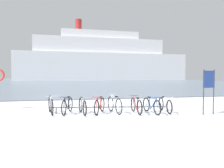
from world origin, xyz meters
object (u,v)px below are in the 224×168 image
at_px(bicycle_1, 67,105).
at_px(bicycle_5, 136,105).
at_px(bicycle_6, 151,106).
at_px(bicycle_7, 165,105).
at_px(info_sign, 209,84).
at_px(bicycle_4, 114,105).
at_px(bicycle_3, 100,105).
at_px(bicycle_2, 82,106).
at_px(ferry_ship, 102,60).
at_px(bicycle_0, 51,105).

xyz_separation_m(bicycle_1, bicycle_5, (3.07, -0.59, -0.01)).
distance_m(bicycle_5, bicycle_6, 0.70).
bearing_deg(bicycle_7, info_sign, -30.59).
relative_size(bicycle_4, bicycle_7, 0.98).
xyz_separation_m(bicycle_6, bicycle_7, (0.73, 0.15, -0.01)).
height_order(bicycle_3, bicycle_5, bicycle_3).
xyz_separation_m(bicycle_1, bicycle_4, (2.13, -0.28, 0.02)).
height_order(bicycle_2, info_sign, info_sign).
bearing_deg(bicycle_5, bicycle_2, 173.66).
height_order(bicycle_5, ferry_ship, ferry_ship).
distance_m(bicycle_0, bicycle_5, 3.85).
relative_size(bicycle_0, bicycle_3, 1.12).
bearing_deg(info_sign, bicycle_2, 167.38).
distance_m(bicycle_4, info_sign, 4.26).
bearing_deg(ferry_ship, bicycle_1, -100.33).
xyz_separation_m(bicycle_3, ferry_ship, (10.14, 63.78, 6.49)).
distance_m(bicycle_0, bicycle_4, 2.87).
distance_m(bicycle_3, info_sign, 4.91).
distance_m(bicycle_2, bicycle_7, 3.83).
bearing_deg(bicycle_3, bicycle_6, -11.20).
bearing_deg(bicycle_6, bicycle_1, 168.91).
bearing_deg(bicycle_7, bicycle_5, 179.95).
xyz_separation_m(bicycle_0, bicycle_1, (0.73, -0.04, -0.02)).
bearing_deg(bicycle_5, bicycle_7, -0.05).
bearing_deg(ferry_ship, bicycle_5, -97.56).
bearing_deg(bicycle_5, bicycle_4, 162.14).
bearing_deg(bicycle_3, bicycle_4, -0.55).
distance_m(bicycle_1, bicycle_6, 3.82).
height_order(bicycle_0, bicycle_5, bicycle_0).
xyz_separation_m(bicycle_1, bicycle_2, (0.66, -0.32, -0.01)).
relative_size(bicycle_7, ferry_ship, 0.03).
xyz_separation_m(bicycle_3, info_sign, (4.65, -1.26, 0.99)).
relative_size(bicycle_2, bicycle_4, 0.97).
xyz_separation_m(bicycle_5, bicycle_6, (0.68, -0.15, -0.00)).
xyz_separation_m(bicycle_1, info_sign, (6.08, -1.54, 0.98)).
bearing_deg(bicycle_6, bicycle_3, 168.80).
height_order(bicycle_0, bicycle_1, bicycle_0).
xyz_separation_m(bicycle_2, bicycle_6, (3.09, -0.41, -0.00)).
height_order(bicycle_2, bicycle_3, bicycle_3).
height_order(bicycle_1, ferry_ship, ferry_ship).
distance_m(bicycle_3, bicycle_7, 3.06).
xyz_separation_m(bicycle_0, info_sign, (6.81, -1.58, 0.96)).
relative_size(bicycle_5, bicycle_6, 0.95).
bearing_deg(bicycle_0, bicycle_7, -6.95).
relative_size(bicycle_6, bicycle_7, 1.01).
distance_m(bicycle_3, bicycle_6, 2.36).
relative_size(bicycle_4, ferry_ship, 0.03).
height_order(bicycle_0, bicycle_6, bicycle_0).
relative_size(bicycle_0, ferry_ship, 0.03).
bearing_deg(info_sign, bicycle_0, 166.94).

